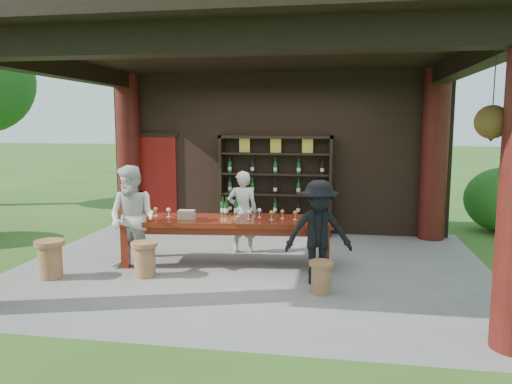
% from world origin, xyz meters
% --- Properties ---
extents(ground, '(90.00, 90.00, 0.00)m').
position_xyz_m(ground, '(0.00, 0.00, 0.00)').
color(ground, '#2D5119').
rests_on(ground, ground).
extents(pavilion, '(7.50, 6.00, 3.60)m').
position_xyz_m(pavilion, '(-0.01, 0.43, 2.13)').
color(pavilion, slate).
rests_on(pavilion, ground).
extents(wine_shelf, '(2.30, 0.35, 2.03)m').
position_xyz_m(wine_shelf, '(0.05, 2.45, 1.02)').
color(wine_shelf, black).
rests_on(wine_shelf, ground).
extents(tasting_table, '(3.44, 1.21, 0.75)m').
position_xyz_m(tasting_table, '(-0.43, 0.12, 0.63)').
color(tasting_table, '#54200C').
rests_on(tasting_table, ground).
extents(stool_near_left, '(0.40, 0.40, 0.52)m').
position_xyz_m(stool_near_left, '(-1.48, -0.75, 0.28)').
color(stool_near_left, brown).
rests_on(stool_near_left, ground).
extents(stool_near_right, '(0.33, 0.33, 0.44)m').
position_xyz_m(stool_near_right, '(1.14, -1.05, 0.23)').
color(stool_near_right, brown).
rests_on(stool_near_right, ground).
extents(stool_far_left, '(0.43, 0.43, 0.57)m').
position_xyz_m(stool_far_left, '(-2.82, -1.06, 0.30)').
color(stool_far_left, brown).
rests_on(stool_far_left, ground).
extents(host, '(0.59, 0.45, 1.45)m').
position_xyz_m(host, '(-0.33, 0.90, 0.72)').
color(host, beige).
rests_on(host, ground).
extents(guest_woman, '(0.91, 0.77, 1.63)m').
position_xyz_m(guest_woman, '(-1.78, -0.48, 0.82)').
color(guest_woman, silver).
rests_on(guest_woman, ground).
extents(guest_man, '(1.05, 0.75, 1.48)m').
position_xyz_m(guest_man, '(1.07, -0.62, 0.74)').
color(guest_man, black).
rests_on(guest_man, ground).
extents(table_bottles, '(0.30, 0.11, 0.31)m').
position_xyz_m(table_bottles, '(-0.47, 0.43, 0.90)').
color(table_bottles, '#194C1E').
rests_on(table_bottles, tasting_table).
extents(table_glasses, '(2.36, 0.27, 0.15)m').
position_xyz_m(table_glasses, '(-0.24, 0.18, 0.82)').
color(table_glasses, silver).
rests_on(table_glasses, tasting_table).
extents(napkin_basket, '(0.28, 0.21, 0.14)m').
position_xyz_m(napkin_basket, '(-1.05, -0.04, 0.82)').
color(napkin_basket, '#BF6672').
rests_on(napkin_basket, tasting_table).
extents(shrubs, '(14.57, 7.77, 1.36)m').
position_xyz_m(shrubs, '(1.01, 0.75, 0.55)').
color(shrubs, '#194C14').
rests_on(shrubs, ground).
extents(trees, '(21.98, 10.64, 4.80)m').
position_xyz_m(trees, '(3.63, 1.77, 3.37)').
color(trees, '#3F2819').
rests_on(trees, ground).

